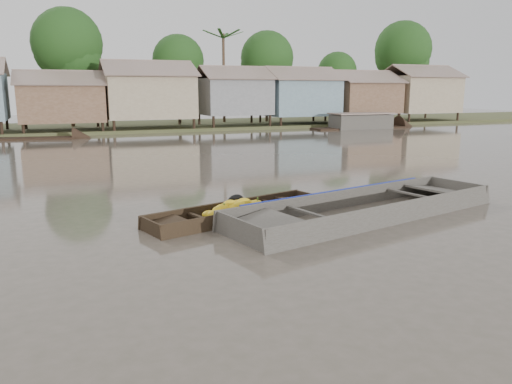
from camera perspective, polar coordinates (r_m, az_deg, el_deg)
name	(u,v)px	position (r m, az deg, el deg)	size (l,w,h in m)	color
ground	(273,233)	(11.45, 2.00, -4.65)	(120.00, 120.00, 0.00)	#4F493C
riverbank	(149,91)	(42.56, -12.08, 11.26)	(120.00, 12.47, 10.22)	#384723
banana_boat	(237,213)	(12.67, -2.24, -2.45)	(5.13, 2.55, 0.71)	black
viewer_boat	(367,213)	(13.25, 12.53, -2.33)	(8.30, 3.88, 0.65)	#3D3934
distant_boats	(308,128)	(38.95, 5.95, 7.27)	(45.67, 15.15, 1.38)	black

